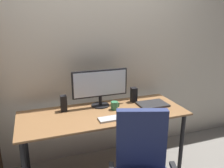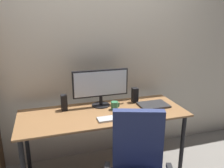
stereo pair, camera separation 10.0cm
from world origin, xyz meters
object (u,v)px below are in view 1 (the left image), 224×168
at_px(mouse, 132,115).
at_px(monitor, 100,85).
at_px(desk, 104,120).
at_px(speaker_right, 134,95).
at_px(laptop, 152,104).
at_px(speaker_left, 64,103).
at_px(keyboard, 113,118).
at_px(coffee_mug, 114,106).

bearing_deg(mouse, monitor, 132.41).
relative_size(desk, speaker_right, 10.10).
xyz_separation_m(monitor, laptop, (0.56, -0.18, -0.23)).
height_order(desk, speaker_right, speaker_right).
bearing_deg(speaker_left, keyboard, -41.15).
relative_size(mouse, coffee_mug, 1.05).
bearing_deg(laptop, desk, -178.81).
bearing_deg(monitor, desk, -96.65).
xyz_separation_m(monitor, speaker_right, (0.40, -0.01, -0.15)).
height_order(coffee_mug, speaker_left, speaker_left).
bearing_deg(mouse, desk, 154.27).
bearing_deg(mouse, speaker_right, 75.89).
bearing_deg(desk, speaker_left, 154.51).
bearing_deg(desk, keyboard, -78.08).
height_order(keyboard, speaker_left, speaker_left).
distance_m(mouse, laptop, 0.39).
bearing_deg(coffee_mug, speaker_left, 164.68).
bearing_deg(desk, coffee_mug, 16.87).
relative_size(keyboard, laptop, 0.91).
bearing_deg(speaker_left, speaker_right, 0.00).
bearing_deg(laptop, speaker_right, 131.91).
relative_size(laptop, speaker_right, 1.88).
bearing_deg(keyboard, mouse, -0.96).
bearing_deg(speaker_right, coffee_mug, -154.17).
distance_m(coffee_mug, speaker_right, 0.33).
bearing_deg(monitor, mouse, -60.22).
bearing_deg(speaker_left, monitor, 1.12).
height_order(desk, coffee_mug, coffee_mug).
xyz_separation_m(mouse, speaker_right, (0.19, 0.37, 0.07)).
xyz_separation_m(mouse, speaker_left, (-0.62, 0.37, 0.07)).
xyz_separation_m(monitor, coffee_mug, (0.11, -0.15, -0.19)).
distance_m(mouse, coffee_mug, 0.25).
bearing_deg(speaker_left, laptop, -10.16).
xyz_separation_m(keyboard, laptop, (0.54, 0.19, 0.00)).
height_order(laptop, speaker_right, speaker_right).
bearing_deg(coffee_mug, laptop, -3.96).
relative_size(coffee_mug, speaker_left, 0.54).
xyz_separation_m(desk, monitor, (0.02, 0.19, 0.32)).
height_order(monitor, mouse, monitor).
xyz_separation_m(desk, keyboard, (0.04, -0.19, 0.09)).
distance_m(desk, laptop, 0.59).
bearing_deg(monitor, speaker_right, -1.12).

